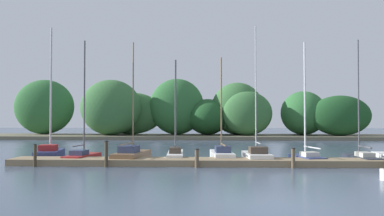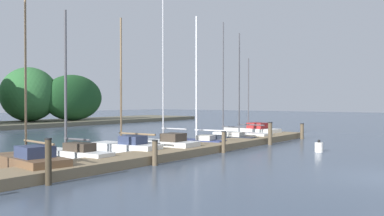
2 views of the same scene
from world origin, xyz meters
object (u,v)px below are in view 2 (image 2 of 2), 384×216
at_px(sailboat_6, 199,140).
at_px(mooring_piling_1, 48,162).
at_px(sailboat_4, 124,147).
at_px(channel_buoy_0, 319,147).
at_px(sailboat_8, 240,135).
at_px(sailboat_5, 166,144).
at_px(sailboat_7, 226,137).
at_px(mooring_piling_4, 270,133).
at_px(mooring_piling_2, 155,153).
at_px(sailboat_2, 28,162).
at_px(sailboat_9, 251,131).
at_px(mooring_piling_5, 302,131).
at_px(mooring_piling_3, 224,142).
at_px(sailboat_3, 69,153).

distance_m(sailboat_6, mooring_piling_1, 11.26).
bearing_deg(sailboat_4, channel_buoy_0, -140.42).
relative_size(sailboat_8, channel_buoy_0, 11.18).
xyz_separation_m(sailboat_5, sailboat_7, (6.06, 0.39, -0.07)).
bearing_deg(sailboat_4, mooring_piling_4, -116.23).
bearing_deg(mooring_piling_2, sailboat_2, 148.39).
relative_size(sailboat_4, sailboat_5, 0.79).
bearing_deg(sailboat_2, channel_buoy_0, -108.68).
bearing_deg(sailboat_8, sailboat_7, 93.32).
distance_m(sailboat_9, channel_buoy_0, 9.28).
relative_size(sailboat_8, mooring_piling_5, 6.68).
bearing_deg(mooring_piling_5, sailboat_5, 167.21).
bearing_deg(mooring_piling_2, sailboat_9, 13.99).
height_order(sailboat_4, mooring_piling_1, sailboat_4).
bearing_deg(sailboat_6, mooring_piling_3, 139.22).
bearing_deg(sailboat_8, sailboat_4, 88.83).
relative_size(mooring_piling_1, mooring_piling_4, 1.08).
relative_size(sailboat_6, sailboat_8, 1.03).
distance_m(sailboat_5, mooring_piling_2, 4.08).
xyz_separation_m(sailboat_7, sailboat_9, (4.54, 0.79, 0.05)).
distance_m(sailboat_6, sailboat_8, 5.12).
height_order(sailboat_7, sailboat_9, sailboat_7).
bearing_deg(mooring_piling_4, sailboat_6, 143.32).
distance_m(mooring_piling_2, mooring_piling_5, 14.21).
relative_size(mooring_piling_2, mooring_piling_4, 0.77).
bearing_deg(mooring_piling_1, sailboat_9, 10.56).
bearing_deg(sailboat_4, sailboat_8, -96.71).
bearing_deg(sailboat_2, mooring_piling_2, -113.55).
height_order(sailboat_4, channel_buoy_0, sailboat_4).
distance_m(sailboat_6, sailboat_7, 3.20).
bearing_deg(sailboat_4, mooring_piling_2, 150.88).
bearing_deg(channel_buoy_0, mooring_piling_3, 129.80).
relative_size(sailboat_5, sailboat_6, 1.14).
xyz_separation_m(sailboat_3, mooring_piling_4, (11.05, -3.51, 0.26)).
bearing_deg(sailboat_4, sailboat_3, 79.63).
bearing_deg(sailboat_9, mooring_piling_1, 107.20).
bearing_deg(sailboat_9, sailboat_2, 100.15).
bearing_deg(sailboat_6, sailboat_9, -94.53).
relative_size(sailboat_5, mooring_piling_4, 6.21).
xyz_separation_m(sailboat_2, sailboat_9, (17.85, 1.10, -0.02)).
bearing_deg(sailboat_2, sailboat_3, -59.91).
bearing_deg(mooring_piling_5, sailboat_2, 171.98).
distance_m(sailboat_4, mooring_piling_2, 3.42).
relative_size(sailboat_2, sailboat_9, 1.30).
relative_size(sailboat_5, mooring_piling_3, 7.67).
bearing_deg(sailboat_2, sailboat_7, -80.64).
bearing_deg(mooring_piling_5, sailboat_8, 134.25).
distance_m(sailboat_4, mooring_piling_4, 8.86).
xyz_separation_m(sailboat_5, mooring_piling_2, (-3.38, -2.29, 0.10)).
height_order(sailboat_2, sailboat_7, sailboat_7).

